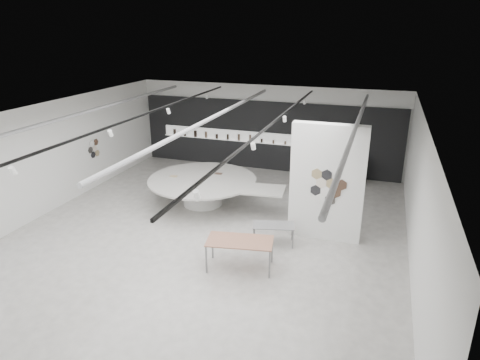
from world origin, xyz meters
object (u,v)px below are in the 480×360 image
(sample_table_stone, at_px, (273,226))
(kitchen_counter, at_px, (344,169))
(sample_table_wood, at_px, (240,242))
(display_island, at_px, (204,188))
(partition_column, at_px, (327,183))

(sample_table_stone, height_order, kitchen_counter, kitchen_counter)
(sample_table_wood, relative_size, sample_table_stone, 1.42)
(sample_table_wood, bearing_deg, sample_table_stone, 72.23)
(sample_table_stone, relative_size, kitchen_counter, 0.73)
(display_island, distance_m, kitchen_counter, 6.28)
(sample_table_stone, bearing_deg, sample_table_wood, -107.77)
(partition_column, xyz_separation_m, kitchen_counter, (0.04, 5.51, -1.28))
(display_island, xyz_separation_m, sample_table_wood, (2.63, -3.74, 0.12))
(sample_table_stone, xyz_separation_m, kitchen_counter, (1.42, 6.43, -0.06))
(partition_column, distance_m, kitchen_counter, 5.65)
(display_island, height_order, sample_table_stone, display_island)
(partition_column, distance_m, sample_table_wood, 3.33)
(partition_column, relative_size, kitchen_counter, 1.97)
(sample_table_wood, height_order, kitchen_counter, kitchen_counter)
(partition_column, distance_m, display_island, 4.82)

